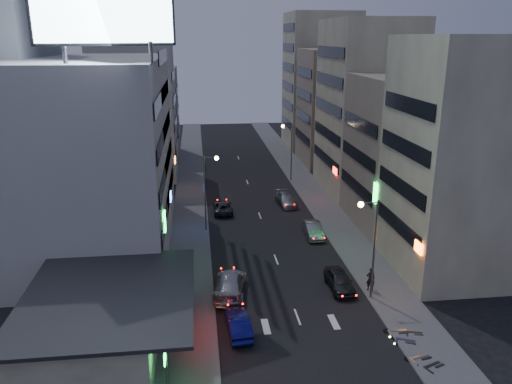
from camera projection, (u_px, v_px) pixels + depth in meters
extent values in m
plane|color=black|center=(309.00, 349.00, 33.11)|extent=(180.00, 180.00, 0.00)
cube|color=#4C4C4F|center=(190.00, 207.00, 60.61)|extent=(4.00, 120.00, 0.12)
cube|color=#4C4C4F|center=(319.00, 202.00, 62.44)|extent=(4.00, 120.00, 0.12)
cube|color=beige|center=(96.00, 323.00, 32.88)|extent=(8.00, 12.00, 3.60)
cube|color=black|center=(109.00, 295.00, 32.41)|extent=(11.00, 13.00, 0.25)
cube|color=black|center=(173.00, 300.00, 33.07)|extent=(0.12, 4.00, 0.90)
cube|color=#FF1E14|center=(174.00, 300.00, 33.08)|extent=(0.04, 3.70, 0.70)
cube|color=#B0B0AB|center=(91.00, 156.00, 47.44)|extent=(14.00, 24.00, 18.00)
cube|color=beige|center=(461.00, 159.00, 41.79)|extent=(10.00, 11.00, 20.00)
cube|color=gray|center=(408.00, 152.00, 53.34)|extent=(11.00, 12.00, 16.00)
cube|color=beige|center=(366.00, 108.00, 64.71)|extent=(10.00, 14.00, 22.00)
cube|color=#B0B0AB|center=(135.00, 109.00, 71.00)|extent=(11.00, 10.00, 20.00)
cube|color=gray|center=(142.00, 113.00, 84.01)|extent=(12.00, 10.00, 15.00)
cube|color=gray|center=(337.00, 107.00, 79.58)|extent=(11.00, 12.00, 18.00)
cube|color=beige|center=(320.00, 81.00, 92.00)|extent=(12.00, 12.00, 24.00)
cylinder|color=#595B60|center=(64.00, 53.00, 35.17)|extent=(0.30, 0.30, 1.50)
cylinder|color=#595B60|center=(151.00, 52.00, 35.85)|extent=(0.30, 0.30, 1.50)
cube|color=black|center=(104.00, 8.00, 34.63)|extent=(9.52, 3.75, 5.00)
cube|color=#BDECFC|center=(105.00, 8.00, 34.44)|extent=(9.04, 3.34, 4.60)
cylinder|color=#595B60|center=(374.00, 251.00, 38.29)|extent=(0.16, 0.16, 8.00)
cylinder|color=#595B60|center=(369.00, 203.00, 37.05)|extent=(1.40, 0.10, 0.10)
sphere|color=#FFD88C|center=(361.00, 204.00, 37.01)|extent=(0.44, 0.44, 0.44)
cylinder|color=#595B60|center=(205.00, 194.00, 52.01)|extent=(0.16, 0.16, 8.00)
cylinder|color=#595B60|center=(211.00, 157.00, 50.93)|extent=(1.40, 0.10, 0.10)
sphere|color=#FFD88C|center=(217.00, 158.00, 51.03)|extent=(0.44, 0.44, 0.44)
cylinder|color=#595B60|center=(291.00, 153.00, 70.51)|extent=(0.16, 0.16, 8.00)
cylinder|color=#595B60|center=(287.00, 125.00, 69.26)|extent=(1.40, 0.10, 0.10)
sphere|color=#FFD88C|center=(283.00, 126.00, 69.22)|extent=(0.44, 0.44, 0.44)
imported|color=#27282C|center=(340.00, 281.00, 40.75)|extent=(1.88, 4.51, 1.52)
imported|color=gray|center=(313.00, 230.00, 51.58)|extent=(1.67, 4.51, 1.47)
imported|color=#27262C|center=(223.00, 207.00, 58.59)|extent=(2.17, 4.64, 1.28)
imported|color=#929699|center=(286.00, 199.00, 61.23)|extent=(2.42, 4.99, 1.40)
imported|color=navy|center=(238.00, 324.00, 34.69)|extent=(1.78, 4.34, 1.40)
imported|color=#9C9FA4|center=(230.00, 284.00, 39.98)|extent=(3.24, 6.13, 1.69)
imported|color=black|center=(371.00, 279.00, 40.30)|extent=(0.75, 0.52, 1.96)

